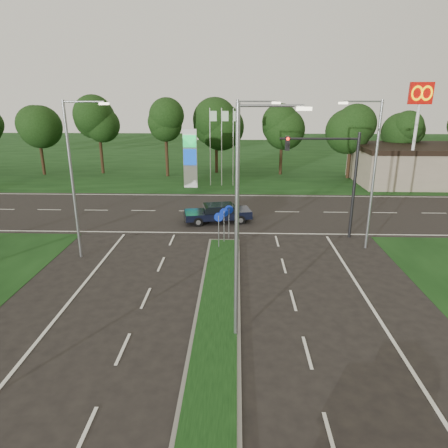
{
  "coord_description": "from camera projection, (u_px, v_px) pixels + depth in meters",
  "views": [
    {
      "loc": [
        0.77,
        -7.89,
        9.23
      ],
      "look_at": [
        0.08,
        13.83,
        2.2
      ],
      "focal_mm": 32.0,
      "sensor_mm": 36.0,
      "label": 1
    }
  ],
  "objects": [
    {
      "name": "gas_pylon",
      "position": [
        192.0,
        157.0,
        40.92
      ],
      "size": [
        5.8,
        1.26,
        8.0
      ],
      "color": "silver",
      "rests_on": "ground"
    },
    {
      "name": "median_signs",
      "position": [
        224.0,
        219.0,
        25.43
      ],
      "size": [
        1.16,
        1.76,
        2.38
      ],
      "color": "gray",
      "rests_on": "ground"
    },
    {
      "name": "navy_sedan",
      "position": [
        218.0,
        213.0,
        30.28
      ],
      "size": [
        5.26,
        2.96,
        1.36
      ],
      "rotation": [
        0.0,
        0.0,
        1.77
      ],
      "color": "black",
      "rests_on": "ground"
    },
    {
      "name": "cross_road",
      "position": [
        227.0,
        212.0,
        33.19
      ],
      "size": [
        160.0,
        12.0,
        0.02
      ],
      "primitive_type": "cube",
      "color": "black",
      "rests_on": "ground"
    },
    {
      "name": "streetlight_left_far",
      "position": [
        75.0,
        173.0,
        22.36
      ],
      "size": [
        2.53,
        0.22,
        9.0
      ],
      "color": "gray",
      "rests_on": "ground"
    },
    {
      "name": "median_kerb",
      "position": [
        213.0,
        366.0,
        14.15
      ],
      "size": [
        2.0,
        26.0,
        0.12
      ],
      "primitive_type": "cube",
      "color": "slate",
      "rests_on": "ground"
    },
    {
      "name": "verge_far",
      "position": [
        232.0,
        157.0,
        62.67
      ],
      "size": [
        160.0,
        50.0,
        0.02
      ],
      "primitive_type": "cube",
      "color": "black",
      "rests_on": "ground"
    },
    {
      "name": "streetlight_right_far",
      "position": [
        371.0,
        168.0,
        23.75
      ],
      "size": [
        2.53,
        0.22,
        9.0
      ],
      "rotation": [
        0.0,
        0.0,
        3.14
      ],
      "color": "gray",
      "rests_on": "ground"
    },
    {
      "name": "traffic_signal",
      "position": [
        336.0,
        169.0,
        25.83
      ],
      "size": [
        5.1,
        0.42,
        7.0
      ],
      "color": "black",
      "rests_on": "ground"
    },
    {
      "name": "commercial_building",
      "position": [
        432.0,
        165.0,
        43.32
      ],
      "size": [
        16.0,
        9.0,
        4.0
      ],
      "primitive_type": "cube",
      "color": "gray",
      "rests_on": "ground"
    },
    {
      "name": "streetlight_median_far",
      "position": [
        240.0,
        168.0,
        23.99
      ],
      "size": [
        2.53,
        0.22,
        9.0
      ],
      "color": "gray",
      "rests_on": "ground"
    },
    {
      "name": "treeline_far",
      "position": [
        231.0,
        117.0,
        46.23
      ],
      "size": [
        6.0,
        6.0,
        9.9
      ],
      "color": "black",
      "rests_on": "ground"
    },
    {
      "name": "streetlight_median_near",
      "position": [
        242.0,
        215.0,
        14.48
      ],
      "size": [
        2.53,
        0.22,
        9.0
      ],
      "color": "gray",
      "rests_on": "ground"
    },
    {
      "name": "mcdonalds_sign",
      "position": [
        419.0,
        109.0,
        37.77
      ],
      "size": [
        2.2,
        0.47,
        10.4
      ],
      "color": "silver",
      "rests_on": "ground"
    }
  ]
}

